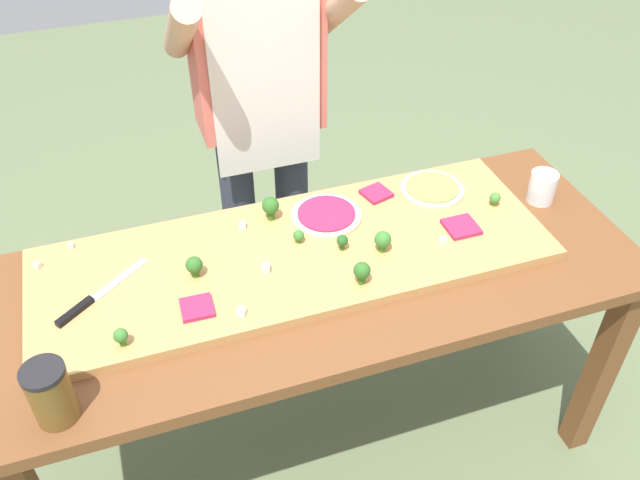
{
  "coord_description": "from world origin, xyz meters",
  "views": [
    {
      "loc": [
        -0.44,
        -1.28,
        2.04
      ],
      "look_at": [
        0.01,
        0.03,
        0.88
      ],
      "focal_mm": 37.65,
      "sensor_mm": 36.0,
      "label": 1
    }
  ],
  "objects": [
    {
      "name": "ground_plane",
      "position": [
        0.0,
        0.0,
        0.0
      ],
      "size": [
        8.0,
        8.0,
        0.0
      ],
      "primitive_type": "plane",
      "color": "#60704C"
    },
    {
      "name": "prep_table",
      "position": [
        0.0,
        0.0,
        0.68
      ],
      "size": [
        1.78,
        0.7,
        0.8
      ],
      "color": "brown",
      "rests_on": "ground"
    },
    {
      "name": "cutting_board",
      "position": [
        -0.05,
        0.07,
        0.81
      ],
      "size": [
        1.43,
        0.49,
        0.03
      ],
      "primitive_type": "cube",
      "color": "tan",
      "rests_on": "prep_table"
    },
    {
      "name": "chefs_knife",
      "position": [
        -0.6,
        0.05,
        0.83
      ],
      "size": [
        0.25,
        0.2,
        0.02
      ],
      "color": "#B7BABF",
      "rests_on": "cutting_board"
    },
    {
      "name": "pizza_whole_pesto_green",
      "position": [
        0.43,
        0.2,
        0.83
      ],
      "size": [
        0.2,
        0.2,
        0.02
      ],
      "color": "beige",
      "rests_on": "cutting_board"
    },
    {
      "name": "pizza_whole_beet_magenta",
      "position": [
        0.08,
        0.18,
        0.83
      ],
      "size": [
        0.21,
        0.21,
        0.02
      ],
      "color": "beige",
      "rests_on": "cutting_board"
    },
    {
      "name": "pizza_slice_far_left",
      "position": [
        -0.35,
        -0.07,
        0.83
      ],
      "size": [
        0.08,
        0.08,
        0.01
      ],
      "primitive_type": "cube",
      "rotation": [
        0.0,
        0.0,
        -0.03
      ],
      "color": "#9E234C",
      "rests_on": "cutting_board"
    },
    {
      "name": "pizza_slice_near_left",
      "position": [
        0.43,
        0.01,
        0.83
      ],
      "size": [
        0.09,
        0.09,
        0.01
      ],
      "primitive_type": "cube",
      "rotation": [
        0.0,
        0.0,
        -0.0
      ],
      "color": "#9E234C",
      "rests_on": "cutting_board"
    },
    {
      "name": "pizza_slice_center",
      "position": [
        0.26,
        0.24,
        0.83
      ],
      "size": [
        0.1,
        0.1,
        0.01
      ],
      "primitive_type": "cube",
      "rotation": [
        0.0,
        0.0,
        0.27
      ],
      "color": "#9E234C",
      "rests_on": "cutting_board"
    },
    {
      "name": "broccoli_floret_center_right",
      "position": [
        0.08,
        -0.11,
        0.86
      ],
      "size": [
        0.05,
        0.05,
        0.07
      ],
      "color": "#366618",
      "rests_on": "cutting_board"
    },
    {
      "name": "broccoli_floret_center_left",
      "position": [
        0.07,
        0.03,
        0.85
      ],
      "size": [
        0.03,
        0.03,
        0.05
      ],
      "color": "#2C5915",
      "rests_on": "cutting_board"
    },
    {
      "name": "broccoli_floret_front_right",
      "position": [
        -0.54,
        -0.12,
        0.85
      ],
      "size": [
        0.04,
        0.04,
        0.05
      ],
      "color": "#3F7220",
      "rests_on": "cutting_board"
    },
    {
      "name": "broccoli_floret_front_mid",
      "position": [
        0.18,
        -0.01,
        0.86
      ],
      "size": [
        0.05,
        0.05,
        0.06
      ],
      "color": "#3F7220",
      "rests_on": "cutting_board"
    },
    {
      "name": "broccoli_floret_back_right",
      "position": [
        -0.33,
        0.06,
        0.86
      ],
      "size": [
        0.05,
        0.05,
        0.06
      ],
      "color": "#366618",
      "rests_on": "cutting_board"
    },
    {
      "name": "broccoli_floret_back_left",
      "position": [
        0.58,
        0.08,
        0.85
      ],
      "size": [
        0.03,
        0.03,
        0.04
      ],
      "color": "#487A23",
      "rests_on": "cutting_board"
    },
    {
      "name": "broccoli_floret_back_mid",
      "position": [
        -0.03,
        0.1,
        0.85
      ],
      "size": [
        0.03,
        0.03,
        0.04
      ],
      "color": "#3F7220",
      "rests_on": "cutting_board"
    },
    {
      "name": "broccoli_floret_front_left",
      "position": [
        -0.08,
        0.23,
        0.87
      ],
      "size": [
        0.05,
        0.05,
        0.07
      ],
      "color": "#366618",
      "rests_on": "cutting_board"
    },
    {
      "name": "cheese_crumble_a",
      "position": [
        0.35,
        -0.04,
        0.83
      ],
      "size": [
        0.02,
        0.02,
        0.02
      ],
      "primitive_type": "cube",
      "rotation": [
        0.0,
        0.0,
        0.14
      ],
      "color": "silver",
      "rests_on": "cutting_board"
    },
    {
      "name": "cheese_crumble_b",
      "position": [
        -0.16,
        0.21,
        0.83
      ],
      "size": [
        0.02,
        0.02,
        0.02
      ],
      "primitive_type": "cube",
      "rotation": [
        0.0,
        0.0,
        1.27
      ],
      "color": "white",
      "rests_on": "cutting_board"
    },
    {
      "name": "cheese_crumble_c",
      "position": [
        -0.73,
        0.23,
        0.83
      ],
      "size": [
        0.02,
        0.02,
        0.02
      ],
      "primitive_type": "cube",
      "rotation": [
        0.0,
        0.0,
        0.92
      ],
      "color": "silver",
      "rests_on": "cutting_board"
    },
    {
      "name": "cheese_crumble_d",
      "position": [
        -0.15,
        0.02,
        0.83
      ],
      "size": [
        0.03,
        0.03,
        0.02
      ],
      "primitive_type": "cube",
      "rotation": [
        0.0,
        0.0,
        1.23
      ],
      "color": "silver",
      "rests_on": "cutting_board"
    },
    {
      "name": "cheese_crumble_e",
      "position": [
        -0.64,
        0.28,
        0.83
      ],
      "size": [
        0.02,
        0.02,
        0.01
      ],
      "primitive_type": "cube",
      "rotation": [
        0.0,
        0.0,
        1.22
      ],
      "color": "white",
      "rests_on": "cutting_board"
    },
    {
      "name": "cheese_crumble_f",
      "position": [
        -0.25,
        -0.12,
        0.83
      ],
      "size": [
        0.03,
        0.03,
        0.02
      ],
      "primitive_type": "cube",
      "rotation": [
        0.0,
        0.0,
        1.05
      ],
      "color": "white",
      "rests_on": "cutting_board"
    },
    {
      "name": "flour_cup",
      "position": [
        0.75,
        0.09,
        0.84
      ],
      "size": [
        0.08,
        0.08,
        0.1
      ],
      "color": "white",
      "rests_on": "prep_table"
    },
    {
      "name": "sauce_jar",
      "position": [
        -0.7,
        -0.26,
        0.87
      ],
      "size": [
        0.09,
        0.09,
        0.15
      ],
      "color": "brown",
      "rests_on": "prep_table"
    },
    {
      "name": "cook_center",
      "position": [
        0.01,
        0.63,
        1.0
      ],
      "size": [
        0.54,
        0.39,
        1.67
      ],
      "color": "#333847",
      "rests_on": "ground"
    }
  ]
}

